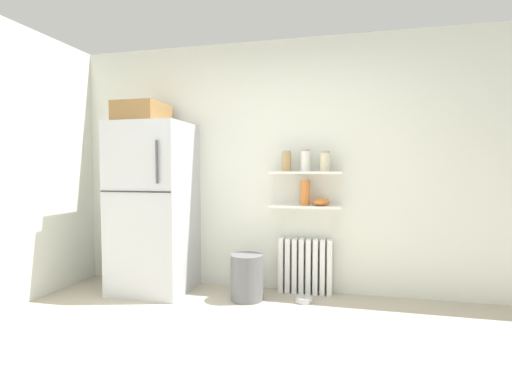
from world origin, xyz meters
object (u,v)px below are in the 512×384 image
object	(u,v)px
storage_jar_1	(306,161)
shelf_bowl	(321,202)
radiator	(305,266)
storage_jar_0	(286,161)
storage_jar_2	(325,161)
trash_bin	(247,277)
refrigerator	(153,203)
pet_food_bowl	(304,300)
vase	(305,193)

from	to	relation	value
storage_jar_1	shelf_bowl	xyz separation A→B (m)	(0.16, 0.00, -0.41)
radiator	storage_jar_0	size ratio (longest dim) A/B	2.68
storage_jar_1	storage_jar_2	bearing A→B (deg)	0.00
shelf_bowl	trash_bin	size ratio (longest dim) A/B	0.38
storage_jar_0	shelf_bowl	world-z (taller)	storage_jar_0
refrigerator	storage_jar_0	size ratio (longest dim) A/B	9.29
refrigerator	storage_jar_2	size ratio (longest dim) A/B	9.68
trash_bin	pet_food_bowl	distance (m)	0.58
storage_jar_2	pet_food_bowl	distance (m)	1.35
refrigerator	radiator	world-z (taller)	refrigerator
pet_food_bowl	trash_bin	bearing A→B (deg)	-173.44
shelf_bowl	pet_food_bowl	world-z (taller)	shelf_bowl
trash_bin	vase	bearing A→B (deg)	30.71
storage_jar_2	pet_food_bowl	world-z (taller)	storage_jar_2
storage_jar_1	vase	world-z (taller)	storage_jar_1
trash_bin	pet_food_bowl	bearing A→B (deg)	6.56
storage_jar_2	storage_jar_0	bearing A→B (deg)	180.00
refrigerator	storage_jar_1	bearing A→B (deg)	8.92
pet_food_bowl	radiator	bearing A→B (deg)	94.51
storage_jar_0	storage_jar_2	distance (m)	0.39
refrigerator	vase	size ratio (longest dim) A/B	7.62
refrigerator	storage_jar_0	xyz separation A→B (m)	(1.36, 0.24, 0.43)
storage_jar_1	trash_bin	bearing A→B (deg)	-149.38
vase	shelf_bowl	xyz separation A→B (m)	(0.16, 0.00, -0.09)
storage_jar_2	vase	world-z (taller)	storage_jar_2
storage_jar_1	shelf_bowl	distance (m)	0.44
storage_jar_1	pet_food_bowl	xyz separation A→B (m)	(0.02, -0.25, -1.33)
vase	pet_food_bowl	bearing A→B (deg)	-84.54
refrigerator	trash_bin	distance (m)	1.24
storage_jar_0	storage_jar_1	xyz separation A→B (m)	(0.19, 0.00, 0.00)
storage_jar_0	shelf_bowl	size ratio (longest dim) A/B	1.25
refrigerator	storage_jar_0	bearing A→B (deg)	10.17
storage_jar_2	pet_food_bowl	xyz separation A→B (m)	(-0.17, -0.25, -1.32)
refrigerator	radiator	distance (m)	1.70
vase	trash_bin	distance (m)	1.01
shelf_bowl	trash_bin	xyz separation A→B (m)	(-0.68, -0.31, -0.72)
storage_jar_0	trash_bin	world-z (taller)	storage_jar_0
storage_jar_0	storage_jar_2	bearing A→B (deg)	0.00
storage_jar_2	trash_bin	size ratio (longest dim) A/B	0.45
storage_jar_0	pet_food_bowl	size ratio (longest dim) A/B	1.29
storage_jar_1	trash_bin	size ratio (longest dim) A/B	0.49
shelf_bowl	trash_bin	world-z (taller)	shelf_bowl
vase	shelf_bowl	bearing A→B (deg)	0.00
storage_jar_2	vase	bearing A→B (deg)	180.00
storage_jar_0	trash_bin	distance (m)	1.22
storage_jar_1	pet_food_bowl	bearing A→B (deg)	-84.95
storage_jar_0	vase	distance (m)	0.37
storage_jar_1	radiator	bearing A→B (deg)	90.00
storage_jar_2	vase	distance (m)	0.37
refrigerator	trash_bin	bearing A→B (deg)	-3.73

